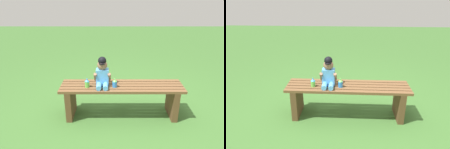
# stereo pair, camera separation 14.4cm
# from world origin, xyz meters

# --- Properties ---
(ground_plane) EXTENTS (16.00, 16.00, 0.00)m
(ground_plane) POSITION_xyz_m (0.00, 0.00, 0.00)
(ground_plane) COLOR #3D6B2D
(park_bench) EXTENTS (1.69, 0.41, 0.47)m
(park_bench) POSITION_xyz_m (0.00, 0.00, 0.32)
(park_bench) COLOR brown
(park_bench) RESTS_ON ground_plane
(child_figure) EXTENTS (0.23, 0.27, 0.40)m
(child_figure) POSITION_xyz_m (-0.27, 0.00, 0.65)
(child_figure) COLOR #59A5E5
(child_figure) RESTS_ON park_bench
(sippy_cup_left) EXTENTS (0.06, 0.06, 0.12)m
(sippy_cup_left) POSITION_xyz_m (-0.47, -0.06, 0.53)
(sippy_cup_left) COLOR #66CC4C
(sippy_cup_left) RESTS_ON park_bench
(sippy_cup_right) EXTENTS (0.06, 0.06, 0.12)m
(sippy_cup_right) POSITION_xyz_m (-0.10, -0.06, 0.53)
(sippy_cup_right) COLOR #338CE5
(sippy_cup_right) RESTS_ON park_bench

